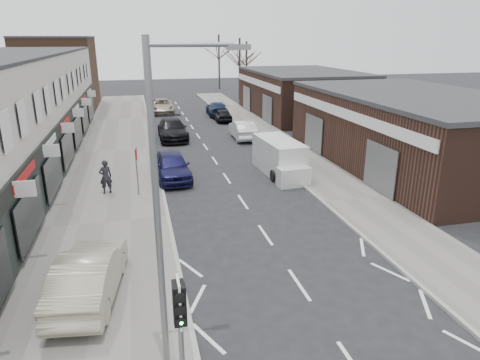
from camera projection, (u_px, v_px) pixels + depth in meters
ground at (323, 320)px, 12.83m from camera, size 160.00×160.00×0.00m
pavement_left at (115, 151)px, 31.58m from camera, size 5.50×64.00×0.12m
pavement_right at (276, 142)px, 34.37m from camera, size 3.50×64.00×0.12m
brick_block_far at (59, 74)px, 50.02m from camera, size 8.00×10.00×8.00m
right_unit_near at (414, 131)px, 27.81m from camera, size 10.00×18.00×4.50m
right_unit_far at (301, 94)px, 46.24m from camera, size 10.00×16.00×4.50m
tree_far_a at (240, 99)px, 59.08m from camera, size 3.60×3.60×8.00m
tree_far_b at (246, 93)px, 65.17m from camera, size 3.60×3.60×7.50m
tree_far_c at (220, 89)px, 70.03m from camera, size 3.60×3.60×8.50m
traffic_light at (180, 313)px, 9.22m from camera, size 0.28×0.60×3.10m
street_lamp at (164, 198)px, 9.62m from camera, size 2.23×0.22×8.00m
warning_sign at (137, 157)px, 22.04m from camera, size 0.12×0.80×2.70m
white_van at (280, 158)px, 26.37m from camera, size 2.20×5.51×2.10m
sedan_on_pavement at (89, 275)px, 13.55m from camera, size 2.32×5.03×1.60m
pedestrian at (106, 177)px, 22.68m from camera, size 0.76×0.60×1.83m
parked_car_left_a at (172, 166)px, 25.38m from camera, size 2.15×4.88×1.64m
parked_car_left_b at (172, 129)px, 35.47m from camera, size 2.29×5.62×1.63m
parked_car_left_c at (162, 106)px, 47.81m from camera, size 2.61×5.52×1.52m
parked_car_right_a at (243, 130)px, 35.60m from camera, size 1.72×4.63×1.51m
parked_car_right_b at (222, 115)px, 43.02m from camera, size 1.55×3.78×1.28m
parked_car_right_c at (217, 109)px, 46.28m from camera, size 2.29×5.10×1.45m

